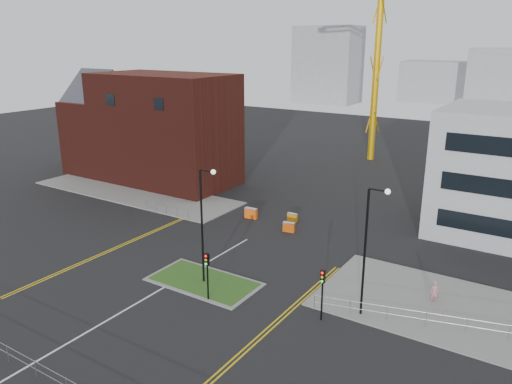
% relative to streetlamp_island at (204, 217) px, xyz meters
% --- Properties ---
extents(ground, '(200.00, 200.00, 0.00)m').
position_rel_streetlamp_island_xyz_m(ground, '(-2.22, -8.00, -5.41)').
color(ground, black).
rests_on(ground, ground).
extents(pavement_left, '(28.00, 8.00, 0.12)m').
position_rel_streetlamp_island_xyz_m(pavement_left, '(-22.22, 14.00, -5.35)').
color(pavement_left, slate).
rests_on(pavement_left, ground).
extents(pavement_right, '(24.00, 10.00, 0.12)m').
position_rel_streetlamp_island_xyz_m(pavement_right, '(19.78, 6.00, -5.35)').
color(pavement_right, slate).
rests_on(pavement_right, ground).
extents(island_kerb, '(8.60, 4.60, 0.08)m').
position_rel_streetlamp_island_xyz_m(island_kerb, '(-0.22, 0.00, -5.37)').
color(island_kerb, slate).
rests_on(island_kerb, ground).
extents(grass_island, '(8.00, 4.00, 0.12)m').
position_rel_streetlamp_island_xyz_m(grass_island, '(-0.22, 0.00, -5.35)').
color(grass_island, '#224617').
rests_on(grass_island, ground).
extents(brick_building, '(24.20, 10.07, 14.24)m').
position_rel_streetlamp_island_xyz_m(brick_building, '(-25.19, 20.00, 1.44)').
color(brick_building, '#441611').
rests_on(brick_building, ground).
extents(streetlamp_island, '(1.46, 0.36, 9.18)m').
position_rel_streetlamp_island_xyz_m(streetlamp_island, '(0.00, 0.00, 0.00)').
color(streetlamp_island, black).
rests_on(streetlamp_island, ground).
extents(streetlamp_right_near, '(1.46, 0.36, 9.18)m').
position_rel_streetlamp_island_xyz_m(streetlamp_right_near, '(12.00, 2.00, 0.00)').
color(streetlamp_right_near, black).
rests_on(streetlamp_right_near, ground).
extents(traffic_light_island, '(0.28, 0.33, 3.65)m').
position_rel_streetlamp_island_xyz_m(traffic_light_island, '(1.78, -2.02, -2.85)').
color(traffic_light_island, black).
rests_on(traffic_light_island, ground).
extents(traffic_light_right, '(0.28, 0.33, 3.65)m').
position_rel_streetlamp_island_xyz_m(traffic_light_right, '(9.78, -0.02, -2.85)').
color(traffic_light_right, black).
rests_on(traffic_light_right, ground).
extents(railing_front, '(24.05, 0.05, 1.10)m').
position_rel_streetlamp_island_xyz_m(railing_front, '(-2.22, -14.00, -4.63)').
color(railing_front, gray).
rests_on(railing_front, ground).
extents(railing_left, '(6.05, 0.05, 1.10)m').
position_rel_streetlamp_island_xyz_m(railing_left, '(-13.22, 10.00, -4.67)').
color(railing_left, gray).
rests_on(railing_left, ground).
extents(railing_right, '(19.05, 5.05, 1.10)m').
position_rel_streetlamp_island_xyz_m(railing_right, '(18.28, 3.50, -4.63)').
color(railing_right, gray).
rests_on(railing_right, ground).
extents(centre_line, '(0.15, 30.00, 0.01)m').
position_rel_streetlamp_island_xyz_m(centre_line, '(-2.22, -6.00, -5.41)').
color(centre_line, silver).
rests_on(centre_line, ground).
extents(yellow_left_a, '(0.12, 24.00, 0.01)m').
position_rel_streetlamp_island_xyz_m(yellow_left_a, '(-11.22, 2.00, -5.41)').
color(yellow_left_a, gold).
rests_on(yellow_left_a, ground).
extents(yellow_left_b, '(0.12, 24.00, 0.01)m').
position_rel_streetlamp_island_xyz_m(yellow_left_b, '(-10.92, 2.00, -5.41)').
color(yellow_left_b, gold).
rests_on(yellow_left_b, ground).
extents(yellow_right_a, '(0.12, 20.00, 0.01)m').
position_rel_streetlamp_island_xyz_m(yellow_right_a, '(7.28, -2.00, -5.41)').
color(yellow_right_a, gold).
rests_on(yellow_right_a, ground).
extents(yellow_right_b, '(0.12, 20.00, 0.01)m').
position_rel_streetlamp_island_xyz_m(yellow_right_b, '(7.58, -2.00, -5.41)').
color(yellow_right_b, gold).
rests_on(yellow_right_b, ground).
extents(skyline_a, '(18.00, 12.00, 22.00)m').
position_rel_streetlamp_island_xyz_m(skyline_a, '(-42.22, 112.00, 5.59)').
color(skyline_a, gray).
rests_on(skyline_a, ground).
extents(skyline_d, '(30.00, 12.00, 12.00)m').
position_rel_streetlamp_island_xyz_m(skyline_d, '(-10.22, 132.00, 0.59)').
color(skyline_d, gray).
rests_on(skyline_d, ground).
extents(pedestrian, '(0.74, 0.64, 1.70)m').
position_rel_streetlamp_island_xyz_m(pedestrian, '(15.57, 6.36, -4.56)').
color(pedestrian, '#B97881').
rests_on(pedestrian, ground).
extents(barrier_left, '(1.37, 0.53, 1.13)m').
position_rel_streetlamp_island_xyz_m(barrier_left, '(-5.10, 14.09, -4.80)').
color(barrier_left, '#FF5A0E').
rests_on(barrier_left, ground).
extents(barrier_mid, '(1.08, 0.39, 0.90)m').
position_rel_streetlamp_island_xyz_m(barrier_mid, '(-0.96, 15.58, -4.93)').
color(barrier_mid, orange).
rests_on(barrier_mid, ground).
extents(barrier_right, '(1.21, 0.57, 0.98)m').
position_rel_streetlamp_island_xyz_m(barrier_right, '(0.13, 12.86, -4.88)').
color(barrier_right, '#D04D0B').
rests_on(barrier_right, ground).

